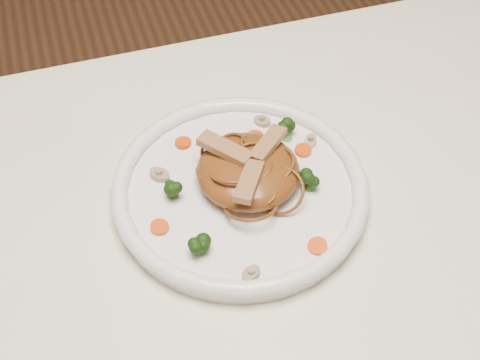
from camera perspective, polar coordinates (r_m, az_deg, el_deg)
name	(u,v)px	position (r m, az deg, el deg)	size (l,w,h in m)	color
table	(225,315)	(0.78, -1.32, -11.87)	(1.20, 0.80, 0.75)	white
plate	(240,192)	(0.75, 0.00, -1.11)	(0.29, 0.29, 0.02)	white
noodle_mound	(248,171)	(0.74, 0.73, 0.83)	(0.12, 0.12, 0.04)	brown
chicken_a	(268,144)	(0.74, 2.50, 3.23)	(0.06, 0.02, 0.01)	tan
chicken_b	(225,149)	(0.73, -1.36, 2.80)	(0.07, 0.02, 0.01)	tan
chicken_c	(249,181)	(0.70, 0.81, -0.13)	(0.06, 0.02, 0.01)	tan
broccoli_0	(287,130)	(0.79, 4.23, 4.44)	(0.03, 0.03, 0.03)	#11330A
broccoli_1	(172,187)	(0.73, -6.05, -0.63)	(0.02, 0.02, 0.03)	#11330A
broccoli_2	(199,242)	(0.68, -3.67, -5.55)	(0.03, 0.03, 0.03)	#11330A
broccoli_3	(311,179)	(0.74, 6.28, 0.10)	(0.03, 0.03, 0.03)	#11330A
carrot_0	(255,137)	(0.80, 1.37, 3.86)	(0.02, 0.02, 0.01)	#E63E08
carrot_1	(160,227)	(0.71, -7.14, -4.17)	(0.02, 0.02, 0.01)	#E63E08
carrot_2	(303,150)	(0.78, 5.62, 2.62)	(0.02, 0.02, 0.01)	#E63E08
carrot_3	(183,143)	(0.79, -5.07, 3.31)	(0.02, 0.02, 0.01)	#E63E08
carrot_4	(317,246)	(0.69, 6.89, -5.85)	(0.02, 0.02, 0.01)	#E63E08
mushroom_0	(251,274)	(0.67, 0.99, -8.32)	(0.02, 0.02, 0.01)	tan
mushroom_1	(310,141)	(0.79, 6.26, 3.44)	(0.02, 0.02, 0.01)	tan
mushroom_2	(159,175)	(0.76, -7.16, 0.47)	(0.03, 0.03, 0.01)	tan
mushroom_3	(262,121)	(0.82, 1.97, 5.23)	(0.02, 0.02, 0.01)	tan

